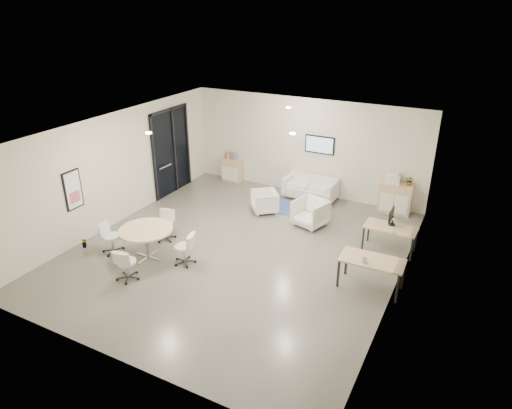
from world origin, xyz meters
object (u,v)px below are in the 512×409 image
object	(u,v)px
loveseat	(311,189)
desk_rear	(390,229)
sideboard_left	(232,170)
sideboard_right	(395,198)
armchair_left	(264,201)
round_table	(146,232)
desk_front	(372,262)
armchair_right	(310,212)

from	to	relation	value
loveseat	desk_rear	xyz separation A→B (m)	(3.06, -2.27, 0.27)
sideboard_left	sideboard_right	distance (m)	5.80
loveseat	armchair_left	bearing A→B (deg)	-115.94
sideboard_right	loveseat	world-z (taller)	sideboard_right
loveseat	desk_rear	size ratio (longest dim) A/B	1.30
round_table	sideboard_left	bearing A→B (deg)	98.23
loveseat	round_table	size ratio (longest dim) A/B	1.29
loveseat	desk_rear	world-z (taller)	loveseat
sideboard_left	desk_front	distance (m)	7.57
armchair_right	desk_rear	xyz separation A→B (m)	(2.36, -0.42, 0.18)
desk_rear	sideboard_right	bearing A→B (deg)	99.63
desk_front	round_table	xyz separation A→B (m)	(-5.35, -1.28, 0.07)
armchair_right	round_table	size ratio (longest dim) A/B	0.64
sideboard_left	desk_front	bearing A→B (deg)	-35.42
sideboard_right	loveseat	bearing A→B (deg)	-176.38
armchair_right	round_table	distance (m)	4.69
loveseat	desk_front	xyz separation A→B (m)	(3.06, -4.17, 0.32)
loveseat	armchair_right	world-z (taller)	armchair_right
sideboard_right	desk_front	size ratio (longest dim) A/B	0.67
sideboard_left	desk_rear	size ratio (longest dim) A/B	0.61
sideboard_right	armchair_left	distance (m)	4.01
desk_front	round_table	distance (m)	5.50
armchair_left	sideboard_left	bearing A→B (deg)	-169.58
round_table	loveseat	bearing A→B (deg)	67.22
round_table	desk_front	bearing A→B (deg)	13.47
sideboard_left	armchair_right	bearing A→B (deg)	-28.44
armchair_left	desk_front	distance (m)	4.71
sideboard_right	loveseat	distance (m)	2.69
sideboard_left	armchair_left	distance (m)	2.88
sideboard_left	desk_rear	world-z (taller)	sideboard_left
armchair_left	armchair_right	xyz separation A→B (m)	(1.59, -0.22, 0.05)
loveseat	armchair_left	xyz separation A→B (m)	(-0.89, -1.63, 0.03)
sideboard_left	sideboard_right	bearing A→B (deg)	-0.42
armchair_left	desk_front	size ratio (longest dim) A/B	0.53
round_table	armchair_left	bearing A→B (deg)	69.92
round_table	armchair_right	bearing A→B (deg)	50.33
armchair_left	desk_rear	distance (m)	4.01
armchair_right	desk_rear	size ratio (longest dim) A/B	0.65
desk_front	round_table	world-z (taller)	round_table
armchair_left	desk_front	bearing A→B (deg)	17.40
round_table	desk_rear	bearing A→B (deg)	30.74
sideboard_right	round_table	distance (m)	7.51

